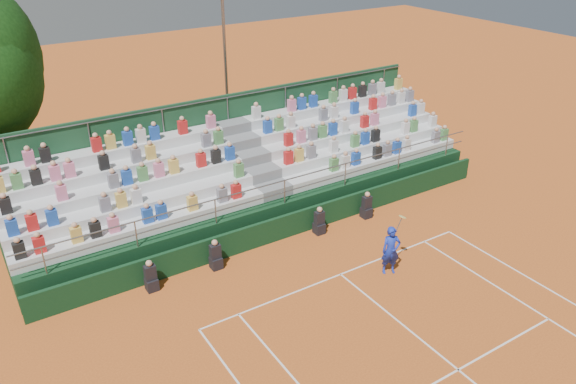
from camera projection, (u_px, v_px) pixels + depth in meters
ground at (341, 274)px, 19.99m from camera, size 90.00×90.00×0.00m
courtside_wall at (292, 224)px, 22.18m from camera, size 20.00×0.15×1.00m
line_officials at (270, 239)px, 21.24m from camera, size 9.81×0.40×1.19m
grandstand at (252, 181)px, 24.35m from camera, size 20.00×5.20×4.40m
tennis_player at (391, 250)px, 19.72m from camera, size 0.92×0.67×2.22m
floodlight_mast at (225, 59)px, 28.58m from camera, size 0.60×0.25×8.20m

